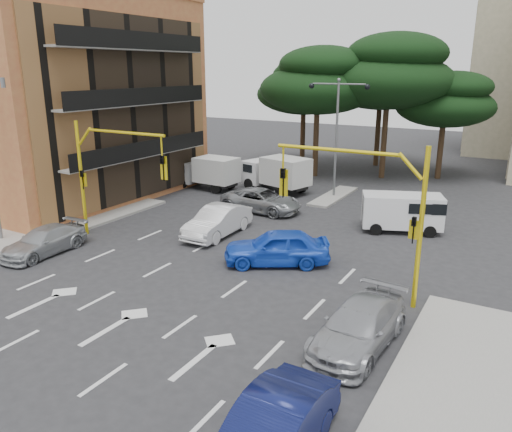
{
  "coord_description": "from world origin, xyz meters",
  "views": [
    {
      "loc": [
        11.89,
        -15.51,
        8.52
      ],
      "look_at": [
        0.3,
        4.72,
        1.6
      ],
      "focal_mm": 35.0,
      "sensor_mm": 36.0,
      "label": 1
    }
  ],
  "objects": [
    {
      "name": "box_truck_b",
      "position": [
        -4.25,
        15.5,
        1.28
      ],
      "size": [
        5.59,
        3.48,
        2.56
      ],
      "primitive_type": null,
      "rotation": [
        0.0,
        0.0,
        1.3
      ],
      "color": "silver",
      "rests_on": "ground"
    },
    {
      "name": "pine_back",
      "position": [
        -0.94,
        28.96,
        7.6
      ],
      "size": [
        9.15,
        9.15,
        10.23
      ],
      "color": "#382616",
      "rests_on": "ground"
    },
    {
      "name": "car_silver_cross_a",
      "position": [
        -2.6,
        10.47,
        0.7
      ],
      "size": [
        5.09,
        2.46,
        1.4
      ],
      "primitive_type": "imported",
      "rotation": [
        0.0,
        0.0,
        1.54
      ],
      "color": "gray",
      "rests_on": "ground"
    },
    {
      "name": "car_blue_compact",
      "position": [
        2.22,
        3.24,
        0.8
      ],
      "size": [
        5.03,
        4.01,
        1.61
      ],
      "primitive_type": "imported",
      "rotation": [
        0.0,
        0.0,
        -1.05
      ],
      "color": "blue",
      "rests_on": "ground"
    },
    {
      "name": "car_white_hatch",
      "position": [
        -2.36,
        5.29,
        0.77
      ],
      "size": [
        1.74,
        4.73,
        1.55
      ],
      "primitive_type": "imported",
      "rotation": [
        0.0,
        0.0,
        0.02
      ],
      "color": "silver",
      "rests_on": "ground"
    },
    {
      "name": "car_silver_wagon",
      "position": [
        -8.0,
        -1.1,
        0.63
      ],
      "size": [
        1.93,
        4.4,
        1.26
      ],
      "primitive_type": "imported",
      "rotation": [
        0.0,
        0.0,
        0.04
      ],
      "color": "#A2A6AA",
      "rests_on": "ground"
    },
    {
      "name": "car_silver_parked",
      "position": [
        7.7,
        -1.66,
        0.7
      ],
      "size": [
        2.26,
        4.94,
        1.4
      ],
      "primitive_type": "imported",
      "rotation": [
        0.0,
        0.0,
        -0.06
      ],
      "color": "#9B9DA3",
      "rests_on": "ground"
    },
    {
      "name": "box_truck_a",
      "position": [
        -9.0,
        13.74,
        1.2
      ],
      "size": [
        4.96,
        2.27,
        2.4
      ],
      "primitive_type": null,
      "rotation": [
        0.0,
        0.0,
        1.52
      ],
      "color": "silver",
      "rests_on": "ground"
    },
    {
      "name": "ground",
      "position": [
        0.0,
        0.0,
        0.0
      ],
      "size": [
        120.0,
        120.0,
        0.0
      ],
      "primitive_type": "plane",
      "color": "#28282B",
      "rests_on": "ground"
    },
    {
      "name": "pine_left_near",
      "position": [
        -3.94,
        21.96,
        7.6
      ],
      "size": [
        9.15,
        9.15,
        10.23
      ],
      "color": "#382616",
      "rests_on": "ground"
    },
    {
      "name": "signal_mast_right",
      "position": [
        6.8,
        1.99,
        3.88
      ],
      "size": [
        5.79,
        0.37,
        6.0
      ],
      "color": "yellow",
      "rests_on": "ground"
    },
    {
      "name": "street_lamp_center",
      "position": [
        0.0,
        16.0,
        5.43
      ],
      "size": [
        4.16,
        0.36,
        7.77
      ],
      "color": "slate",
      "rests_on": "median_strip"
    },
    {
      "name": "pine_right",
      "position": [
        5.06,
        25.96,
        6.22
      ],
      "size": [
        7.49,
        7.49,
        8.37
      ],
      "color": "#382616",
      "rests_on": "ground"
    },
    {
      "name": "apartment_orange",
      "position": [
        -17.95,
        8.0,
        6.85
      ],
      "size": [
        15.19,
        16.15,
        13.7
      ],
      "color": "#AA5535",
      "rests_on": "ground"
    },
    {
      "name": "signal_mast_left",
      "position": [
        -6.8,
        1.99,
        3.88
      ],
      "size": [
        5.79,
        0.37,
        6.0
      ],
      "color": "yellow",
      "rests_on": "ground"
    },
    {
      "name": "median_strip",
      "position": [
        0.0,
        16.0,
        0.07
      ],
      "size": [
        1.4,
        6.0,
        0.15
      ],
      "primitive_type": "cube",
      "color": "gray",
      "rests_on": "ground"
    },
    {
      "name": "pine_left_far",
      "position": [
        -6.94,
        25.96,
        6.91
      ],
      "size": [
        8.32,
        8.32,
        9.3
      ],
      "color": "#382616",
      "rests_on": "ground"
    },
    {
      "name": "pine_center",
      "position": [
        1.06,
        23.96,
        8.3
      ],
      "size": [
        9.98,
        9.98,
        11.16
      ],
      "color": "#382616",
      "rests_on": "ground"
    },
    {
      "name": "van_white",
      "position": [
        5.87,
        10.82,
        1.04
      ],
      "size": [
        4.55,
        3.26,
        2.08
      ],
      "primitive_type": null,
      "rotation": [
        0.0,
        0.0,
        -1.2
      ],
      "color": "white",
      "rests_on": "ground"
    }
  ]
}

